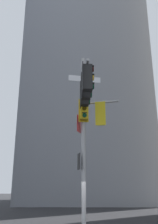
% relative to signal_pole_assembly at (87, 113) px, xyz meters
% --- Properties ---
extents(building_mid_block, '(17.06, 17.06, 53.50)m').
position_rel_signal_pole_assembly_xyz_m(building_mid_block, '(0.43, 26.57, 21.32)').
color(building_mid_block, '#9399A3').
rests_on(building_mid_block, ground).
extents(signal_pole_assembly, '(2.39, 3.60, 8.62)m').
position_rel_signal_pole_assembly_xyz_m(signal_pole_assembly, '(0.00, 0.00, 0.00)').
color(signal_pole_assembly, '#B2B2B5').
rests_on(signal_pole_assembly, ground).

